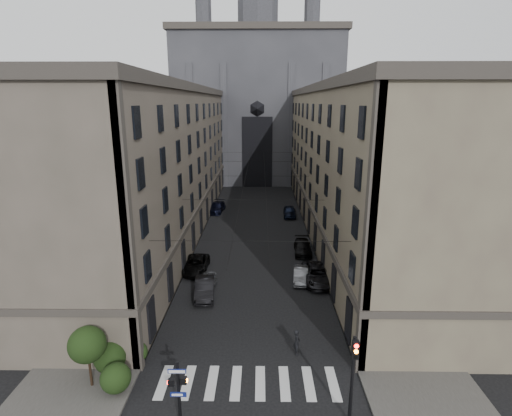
{
  "coord_description": "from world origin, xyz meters",
  "views": [
    {
      "loc": [
        0.75,
        -16.05,
        16.83
      ],
      "look_at": [
        0.39,
        12.59,
        9.18
      ],
      "focal_mm": 28.0,
      "sensor_mm": 36.0,
      "label": 1
    }
  ],
  "objects_px": {
    "traffic_light_right": "(353,370)",
    "car_right_far": "(290,212)",
    "gothic_tower": "(258,97)",
    "pedestrian_signal_left": "(178,390)",
    "car_right_midfar": "(303,247)",
    "car_left_near": "(207,283)",
    "car_right_midnear": "(317,274)",
    "car_left_midfar": "(196,265)",
    "car_right_near": "(301,275)",
    "car_left_far": "(217,207)",
    "pedestrian": "(297,342)",
    "car_left_midnear": "(205,288)"
  },
  "relations": [
    {
      "from": "car_left_near",
      "to": "car_right_near",
      "type": "height_order",
      "value": "car_left_near"
    },
    {
      "from": "traffic_light_right",
      "to": "car_left_midfar",
      "type": "bearing_deg",
      "value": 119.96
    },
    {
      "from": "car_left_far",
      "to": "car_right_far",
      "type": "distance_m",
      "value": 11.57
    },
    {
      "from": "traffic_light_right",
      "to": "car_left_midfar",
      "type": "height_order",
      "value": "traffic_light_right"
    },
    {
      "from": "gothic_tower",
      "to": "pedestrian_signal_left",
      "type": "xyz_separation_m",
      "value": [
        -3.51,
        -73.46,
        -15.48
      ]
    },
    {
      "from": "gothic_tower",
      "to": "car_right_far",
      "type": "distance_m",
      "value": 37.38
    },
    {
      "from": "gothic_tower",
      "to": "pedestrian_signal_left",
      "type": "height_order",
      "value": "gothic_tower"
    },
    {
      "from": "car_right_near",
      "to": "car_left_near",
      "type": "bearing_deg",
      "value": -162.27
    },
    {
      "from": "car_right_far",
      "to": "car_left_midnear",
      "type": "bearing_deg",
      "value": -108.59
    },
    {
      "from": "car_left_midnear",
      "to": "car_left_far",
      "type": "height_order",
      "value": "car_left_midnear"
    },
    {
      "from": "car_right_midnear",
      "to": "car_right_midfar",
      "type": "bearing_deg",
      "value": 93.21
    },
    {
      "from": "car_right_midfar",
      "to": "pedestrian",
      "type": "distance_m",
      "value": 19.16
    },
    {
      "from": "car_left_far",
      "to": "car_right_near",
      "type": "distance_m",
      "value": 27.19
    },
    {
      "from": "car_left_midnear",
      "to": "car_right_near",
      "type": "xyz_separation_m",
      "value": [
        8.89,
        3.2,
        -0.13
      ]
    },
    {
      "from": "pedestrian_signal_left",
      "to": "gothic_tower",
      "type": "bearing_deg",
      "value": 87.26
    },
    {
      "from": "car_left_midfar",
      "to": "car_left_midnear",
      "type": "bearing_deg",
      "value": -73.91
    },
    {
      "from": "car_right_midnear",
      "to": "car_left_midnear",
      "type": "bearing_deg",
      "value": -165.38
    },
    {
      "from": "car_left_near",
      "to": "car_right_midnear",
      "type": "height_order",
      "value": "car_right_midnear"
    },
    {
      "from": "car_left_midfar",
      "to": "car_right_near",
      "type": "relative_size",
      "value": 1.28
    },
    {
      "from": "car_right_near",
      "to": "car_right_far",
      "type": "relative_size",
      "value": 0.87
    },
    {
      "from": "car_left_midfar",
      "to": "car_right_near",
      "type": "height_order",
      "value": "car_left_midfar"
    },
    {
      "from": "car_right_far",
      "to": "car_left_far",
      "type": "bearing_deg",
      "value": 169.26
    },
    {
      "from": "car_left_midfar",
      "to": "car_right_midnear",
      "type": "distance_m",
      "value": 12.28
    },
    {
      "from": "gothic_tower",
      "to": "car_left_midfar",
      "type": "bearing_deg",
      "value": -96.27
    },
    {
      "from": "car_left_midfar",
      "to": "car_right_far",
      "type": "bearing_deg",
      "value": 61.19
    },
    {
      "from": "car_left_near",
      "to": "pedestrian",
      "type": "xyz_separation_m",
      "value": [
        7.43,
        -9.65,
        0.26
      ]
    },
    {
      "from": "gothic_tower",
      "to": "car_left_near",
      "type": "xyz_separation_m",
      "value": [
        -4.2,
        -57.31,
        -17.14
      ]
    },
    {
      "from": "car_left_near",
      "to": "car_right_midnear",
      "type": "xyz_separation_m",
      "value": [
        10.4,
        1.73,
        0.12
      ]
    },
    {
      "from": "traffic_light_right",
      "to": "car_right_far",
      "type": "relative_size",
      "value": 1.13
    },
    {
      "from": "car_right_near",
      "to": "traffic_light_right",
      "type": "bearing_deg",
      "value": -81.45
    },
    {
      "from": "car_right_near",
      "to": "car_right_midnear",
      "type": "bearing_deg",
      "value": -1.87
    },
    {
      "from": "pedestrian_signal_left",
      "to": "car_right_midfar",
      "type": "distance_m",
      "value": 27.14
    },
    {
      "from": "traffic_light_right",
      "to": "car_right_midnear",
      "type": "relative_size",
      "value": 0.93
    },
    {
      "from": "traffic_light_right",
      "to": "pedestrian",
      "type": "xyz_separation_m",
      "value": [
        -2.37,
        6.08,
        -2.37
      ]
    },
    {
      "from": "pedestrian_signal_left",
      "to": "car_right_near",
      "type": "bearing_deg",
      "value": 65.71
    },
    {
      "from": "gothic_tower",
      "to": "car_right_far",
      "type": "height_order",
      "value": "gothic_tower"
    },
    {
      "from": "pedestrian_signal_left",
      "to": "car_left_midnear",
      "type": "height_order",
      "value": "pedestrian_signal_left"
    },
    {
      "from": "car_right_far",
      "to": "pedestrian",
      "type": "bearing_deg",
      "value": -91.74
    },
    {
      "from": "car_right_far",
      "to": "pedestrian_signal_left",
      "type": "bearing_deg",
      "value": -100.59
    },
    {
      "from": "car_left_far",
      "to": "pedestrian",
      "type": "xyz_separation_m",
      "value": [
        9.43,
        -36.51,
        0.16
      ]
    },
    {
      "from": "pedestrian_signal_left",
      "to": "car_left_far",
      "type": "relative_size",
      "value": 0.77
    },
    {
      "from": "gothic_tower",
      "to": "pedestrian_signal_left",
      "type": "bearing_deg",
      "value": -92.74
    },
    {
      "from": "gothic_tower",
      "to": "traffic_light_right",
      "type": "relative_size",
      "value": 11.15
    },
    {
      "from": "traffic_light_right",
      "to": "car_left_midfar",
      "type": "relative_size",
      "value": 1.02
    },
    {
      "from": "gothic_tower",
      "to": "car_right_near",
      "type": "bearing_deg",
      "value": -85.21
    },
    {
      "from": "gothic_tower",
      "to": "car_left_far",
      "type": "height_order",
      "value": "gothic_tower"
    },
    {
      "from": "car_right_midnear",
      "to": "pedestrian",
      "type": "bearing_deg",
      "value": -106.04
    },
    {
      "from": "car_right_midfar",
      "to": "car_right_far",
      "type": "bearing_deg",
      "value": 93.92
    },
    {
      "from": "gothic_tower",
      "to": "car_right_midfar",
      "type": "xyz_separation_m",
      "value": [
        5.58,
        -47.94,
        -17.1
      ]
    },
    {
      "from": "car_left_midnear",
      "to": "pedestrian",
      "type": "xyz_separation_m",
      "value": [
        7.48,
        -8.37,
        0.13
      ]
    }
  ]
}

